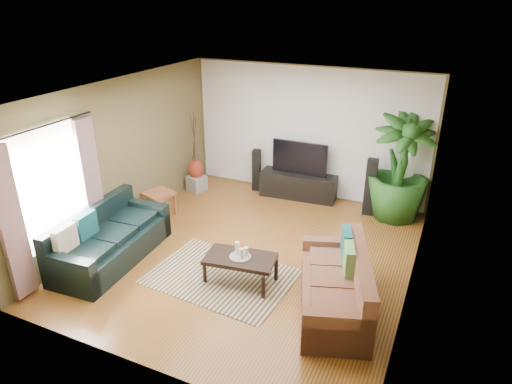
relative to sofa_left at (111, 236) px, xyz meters
The scene contains 28 objects.
floor 2.28m from the sofa_left, 28.22° to the left, with size 5.50×5.50×0.00m, color brown.
ceiling 3.20m from the sofa_left, 28.22° to the left, with size 5.50×5.50×0.00m, color white.
wall_back 4.39m from the sofa_left, 62.57° to the left, with size 5.00×5.00×0.00m, color brown.
wall_front 2.76m from the sofa_left, 40.49° to the right, with size 5.00×5.00×0.00m, color brown.
wall_left 1.50m from the sofa_left, 116.19° to the left, with size 5.50×5.50×0.00m, color brown.
wall_right 4.69m from the sofa_left, 13.33° to the left, with size 5.50×5.50×0.00m, color brown.
backwall_panel 4.38m from the sofa_left, 62.51° to the left, with size 4.90×4.90×0.00m, color white.
window_pane 1.22m from the sofa_left, 132.99° to the right, with size 1.80×1.80×0.00m, color white.
curtain_near 1.55m from the sofa_left, 109.33° to the right, with size 0.08×0.35×2.20m, color gray.
curtain_far 0.88m from the sofa_left, 154.93° to the left, with size 0.08×0.35×2.20m, color gray.
curtain_rod 2.00m from the sofa_left, 130.01° to the right, with size 0.03×0.03×1.90m, color black.
sofa_left is the anchor object (origin of this frame).
sofa_right 3.60m from the sofa_left, ahead, with size 1.89×0.85×0.85m, color brown.
area_rug 1.90m from the sofa_left, ahead, with size 2.12×1.50×0.01m, color tan.
coffee_table 2.19m from the sofa_left, ahead, with size 1.03×0.56×0.42m, color black.
candle_tray 2.18m from the sofa_left, ahead, with size 0.32×0.32×0.01m, color gray.
candle_tall 2.13m from the sofa_left, ahead, with size 0.07×0.07×0.21m, color #F3E5CD.
candle_mid 2.22m from the sofa_left, ahead, with size 0.07×0.07×0.16m, color beige.
candle_short 2.26m from the sofa_left, ahead, with size 0.07×0.07×0.13m, color #EEE2C9.
tv_stand 4.05m from the sofa_left, 61.76° to the left, with size 1.59×0.48×0.53m, color black.
television 4.07m from the sofa_left, 61.76° to the left, with size 1.16×0.06×0.69m, color black.
speaker_left 3.68m from the sofa_left, 75.23° to the left, with size 0.16×0.18×0.91m, color black.
speaker_right 4.82m from the sofa_left, 44.83° to the left, with size 0.20×0.22×1.12m, color black.
potted_plant 5.24m from the sofa_left, 41.41° to the left, with size 1.13×1.13×2.02m, color #21541C.
plant_pot 5.22m from the sofa_left, 41.41° to the left, with size 0.37×0.37×0.29m, color black.
pedestal 2.98m from the sofa_left, 94.20° to the left, with size 0.34×0.34×0.34m, color #979795.
vase 2.97m from the sofa_left, 94.20° to the left, with size 0.31×0.31×0.44m, color maroon.
side_table 1.60m from the sofa_left, 97.08° to the left, with size 0.49×0.49×0.52m, color #995532.
Camera 1 is at (2.78, -5.89, 4.02)m, focal length 32.00 mm.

